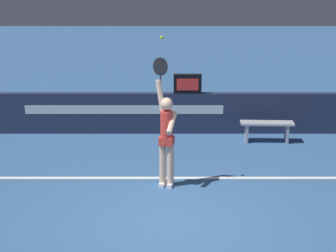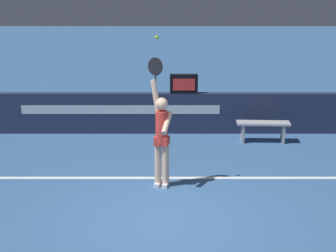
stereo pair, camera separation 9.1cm
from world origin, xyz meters
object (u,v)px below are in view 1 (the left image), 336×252
at_px(speed_display, 185,84).
at_px(courtside_bench_near, 264,127).
at_px(tennis_player, 164,134).
at_px(tennis_ball, 159,37).

xyz_separation_m(speed_display, courtside_bench_near, (1.89, -0.74, -0.91)).
xyz_separation_m(tennis_player, tennis_ball, (-0.08, -0.05, 1.82)).
bearing_deg(courtside_bench_near, speed_display, 158.57).
height_order(tennis_player, courtside_bench_near, tennis_player).
bearing_deg(tennis_ball, tennis_player, 30.99).
distance_m(speed_display, tennis_player, 3.51).
distance_m(tennis_player, courtside_bench_near, 3.70).
bearing_deg(speed_display, tennis_player, -98.47).
xyz_separation_m(speed_display, tennis_ball, (-0.59, -3.51, 1.60)).
relative_size(speed_display, tennis_player, 0.28).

